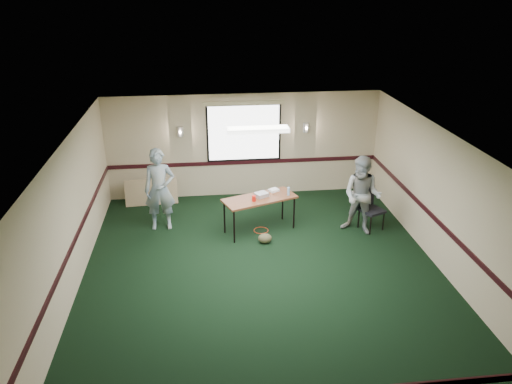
{
  "coord_description": "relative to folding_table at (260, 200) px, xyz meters",
  "views": [
    {
      "loc": [
        -1.11,
        -8.23,
        5.33
      ],
      "look_at": [
        0.0,
        1.3,
        1.2
      ],
      "focal_mm": 35.0,
      "sensor_mm": 36.0,
      "label": 1
    }
  ],
  "objects": [
    {
      "name": "conference_chair",
      "position": [
        2.51,
        -0.13,
        -0.2
      ],
      "size": [
        0.63,
        0.64,
        0.96
      ],
      "rotation": [
        0.0,
        0.0,
        0.43
      ],
      "color": "black",
      "rests_on": "ground"
    },
    {
      "name": "duffel_bag",
      "position": [
        0.05,
        -0.6,
        -0.65
      ],
      "size": [
        0.31,
        0.23,
        0.22
      ],
      "primitive_type": "ellipsoid",
      "rotation": [
        0.0,
        0.0,
        -0.02
      ],
      "color": "#493F2A",
      "rests_on": "ground"
    },
    {
      "name": "person_right",
      "position": [
        2.25,
        -0.34,
        0.14
      ],
      "size": [
        1.11,
        1.06,
        1.8
      ],
      "primitive_type": "imported",
      "rotation": [
        0.0,
        0.0,
        -0.6
      ],
      "color": "#7B9FC0",
      "rests_on": "ground"
    },
    {
      "name": "folding_table",
      "position": [
        0.0,
        0.0,
        0.0
      ],
      "size": [
        1.76,
        1.18,
        0.82
      ],
      "rotation": [
        0.0,
        0.0,
        0.36
      ],
      "color": "#5D2C1A",
      "rests_on": "ground"
    },
    {
      "name": "red_cup",
      "position": [
        -0.15,
        -0.17,
        0.12
      ],
      "size": [
        0.09,
        0.09,
        0.13
      ],
      "primitive_type": "cylinder",
      "color": "red",
      "rests_on": "folding_table"
    },
    {
      "name": "folded_table",
      "position": [
        -2.55,
        1.75,
        -0.42
      ],
      "size": [
        1.32,
        0.28,
        0.67
      ],
      "primitive_type": "cube",
      "rotation": [
        -0.21,
        0.0,
        0.07
      ],
      "color": "tan",
      "rests_on": "ground"
    },
    {
      "name": "projector",
      "position": [
        0.05,
        0.06,
        0.11
      ],
      "size": [
        0.35,
        0.33,
        0.09
      ],
      "primitive_type": "cube",
      "rotation": [
        0.0,
        0.0,
        0.49
      ],
      "color": "#9C9CA5",
      "rests_on": "folding_table"
    },
    {
      "name": "ground",
      "position": [
        -0.15,
        -1.85,
        -0.76
      ],
      "size": [
        8.0,
        8.0,
        0.0
      ],
      "primitive_type": "plane",
      "color": "black",
      "rests_on": "ground"
    },
    {
      "name": "water_bottle",
      "position": [
        0.66,
        0.06,
        0.16
      ],
      "size": [
        0.06,
        0.06,
        0.19
      ],
      "primitive_type": "cylinder",
      "color": "#86B1DB",
      "rests_on": "folding_table"
    },
    {
      "name": "person_left",
      "position": [
        -2.22,
        0.41,
        0.19
      ],
      "size": [
        0.7,
        0.47,
        1.9
      ],
      "primitive_type": "imported",
      "rotation": [
        0.0,
        0.0,
        0.02
      ],
      "color": "#456A99",
      "rests_on": "ground"
    },
    {
      "name": "room_shell",
      "position": [
        -0.15,
        0.27,
        0.82
      ],
      "size": [
        8.0,
        8.02,
        8.0
      ],
      "color": "#CAAE92",
      "rests_on": "ground"
    },
    {
      "name": "game_console",
      "position": [
        0.37,
        0.33,
        0.09
      ],
      "size": [
        0.27,
        0.26,
        0.05
      ],
      "primitive_type": "cube",
      "rotation": [
        0.0,
        0.0,
        0.54
      ],
      "color": "white",
      "rests_on": "folding_table"
    },
    {
      "name": "cable_coil",
      "position": [
        0.03,
        -0.03,
        -0.75
      ],
      "size": [
        0.4,
        0.4,
        0.02
      ],
      "primitive_type": "torus",
      "rotation": [
        0.0,
        0.0,
        -0.18
      ],
      "color": "#DF421B",
      "rests_on": "ground"
    }
  ]
}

